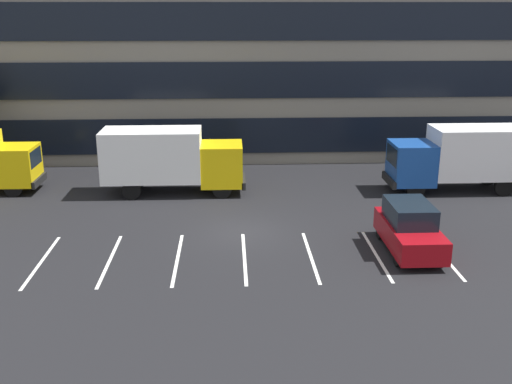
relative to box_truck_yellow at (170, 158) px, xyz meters
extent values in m
plane|color=black|center=(3.86, -6.22, -2.05)|extent=(120.00, 120.00, 0.00)
cube|color=slate|center=(3.86, 11.78, 6.95)|extent=(39.36, 11.26, 18.00)
cube|color=black|center=(3.86, 6.09, -0.07)|extent=(37.79, 0.16, 2.30)
cube|color=black|center=(3.86, 6.09, 3.53)|extent=(37.79, 0.16, 2.30)
cube|color=black|center=(3.86, 6.09, 7.13)|extent=(37.79, 0.16, 2.30)
cube|color=silver|center=(-4.54, -9.28, -2.04)|extent=(0.14, 5.40, 0.01)
cube|color=silver|center=(-1.74, -9.28, -2.04)|extent=(0.14, 5.40, 0.01)
cube|color=silver|center=(1.06, -9.28, -2.04)|extent=(0.14, 5.40, 0.01)
cube|color=silver|center=(3.86, -9.28, -2.04)|extent=(0.14, 5.40, 0.01)
cube|color=silver|center=(6.66, -9.28, -2.04)|extent=(0.14, 5.40, 0.01)
cube|color=silver|center=(9.46, -9.28, -2.04)|extent=(0.14, 5.40, 0.01)
cube|color=silver|center=(12.26, -9.28, -2.04)|extent=(0.14, 5.40, 0.01)
cube|color=yellow|center=(2.85, 0.00, -0.38)|extent=(2.29, 2.49, 2.29)
cube|color=black|center=(3.97, 0.00, 0.07)|extent=(0.06, 2.09, 1.01)
cube|color=white|center=(-0.99, 0.00, 0.19)|extent=(5.40, 2.60, 2.81)
cube|color=black|center=(4.05, 0.00, -1.37)|extent=(0.21, 2.49, 0.42)
cylinder|color=black|center=(2.85, 1.07, -1.53)|extent=(1.04, 0.31, 1.04)
cylinder|color=black|center=(2.85, -1.07, -1.53)|extent=(1.04, 0.31, 1.04)
cylinder|color=black|center=(-2.07, 1.07, -1.53)|extent=(1.04, 0.31, 1.04)
cylinder|color=black|center=(-2.07, -1.07, -1.53)|extent=(1.04, 0.31, 1.04)
cube|color=#194799|center=(13.50, -0.28, -0.38)|extent=(2.30, 2.51, 2.30)
cube|color=black|center=(12.38, -0.28, 0.08)|extent=(0.06, 2.10, 1.01)
cube|color=white|center=(17.37, -0.28, 0.20)|extent=(5.43, 2.61, 2.82)
cube|color=black|center=(12.30, -0.28, -1.37)|extent=(0.21, 2.51, 0.42)
cylinder|color=black|center=(13.50, -1.36, -1.52)|extent=(1.04, 0.31, 1.04)
cylinder|color=black|center=(13.50, 0.80, -1.52)|extent=(1.04, 0.31, 1.04)
cylinder|color=black|center=(18.45, -1.36, -1.52)|extent=(1.04, 0.31, 1.04)
cylinder|color=black|center=(18.45, 0.80, -1.52)|extent=(1.04, 0.31, 1.04)
cube|color=yellow|center=(-8.65, 0.71, -0.49)|extent=(2.14, 2.34, 2.14)
cube|color=black|center=(-7.60, 0.71, -0.06)|extent=(0.06, 1.96, 0.94)
cube|color=black|center=(-7.53, 0.71, -1.41)|extent=(0.19, 2.34, 0.39)
cylinder|color=black|center=(-8.65, 1.71, -1.56)|extent=(0.97, 0.29, 0.97)
cylinder|color=black|center=(-8.65, -0.30, -1.56)|extent=(0.97, 0.29, 0.97)
cube|color=maroon|center=(10.93, -8.91, -1.28)|extent=(1.98, 4.68, 0.97)
cube|color=black|center=(10.93, -8.67, -0.36)|extent=(1.74, 2.57, 0.86)
cylinder|color=black|center=(11.80, -10.40, -1.70)|extent=(0.22, 0.69, 0.69)
cylinder|color=black|center=(10.06, -10.40, -1.70)|extent=(0.22, 0.69, 0.69)
cylinder|color=black|center=(11.80, -7.41, -1.70)|extent=(0.22, 0.69, 0.69)
cylinder|color=black|center=(10.06, -7.41, -1.70)|extent=(0.22, 0.69, 0.69)
camera|label=1|loc=(3.28, -32.40, 8.04)|focal=41.98mm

